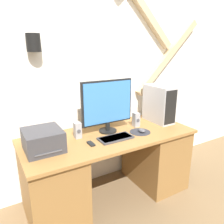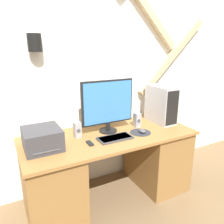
{
  "view_description": "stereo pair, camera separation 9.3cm",
  "coord_description": "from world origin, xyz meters",
  "px_view_note": "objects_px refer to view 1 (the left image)",
  "views": [
    {
      "loc": [
        -1.01,
        -1.38,
        1.57
      ],
      "look_at": [
        0.02,
        0.37,
        0.96
      ],
      "focal_mm": 35.0,
      "sensor_mm": 36.0,
      "label": 1
    },
    {
      "loc": [
        -0.92,
        -1.43,
        1.57
      ],
      "look_at": [
        0.02,
        0.37,
        0.96
      ],
      "focal_mm": 35.0,
      "sensor_mm": 36.0,
      "label": 2
    }
  ],
  "objects_px": {
    "mouse": "(142,130)",
    "speaker_right": "(136,120)",
    "remote_control": "(91,144)",
    "monitor": "(107,104)",
    "computer_tower": "(159,104)",
    "speaker_left": "(78,130)",
    "keyboard": "(116,138)",
    "printer": "(43,140)"
  },
  "relations": [
    {
      "from": "mouse",
      "to": "speaker_right",
      "type": "height_order",
      "value": "speaker_right"
    },
    {
      "from": "speaker_right",
      "to": "remote_control",
      "type": "bearing_deg",
      "value": -164.58
    },
    {
      "from": "monitor",
      "to": "mouse",
      "type": "bearing_deg",
      "value": -36.34
    },
    {
      "from": "mouse",
      "to": "computer_tower",
      "type": "distance_m",
      "value": 0.47
    },
    {
      "from": "remote_control",
      "to": "speaker_left",
      "type": "bearing_deg",
      "value": 102.11
    },
    {
      "from": "keyboard",
      "to": "speaker_right",
      "type": "xyz_separation_m",
      "value": [
        0.37,
        0.18,
        0.07
      ]
    },
    {
      "from": "computer_tower",
      "to": "printer",
      "type": "xyz_separation_m",
      "value": [
        -1.34,
        -0.07,
        -0.12
      ]
    },
    {
      "from": "monitor",
      "to": "speaker_right",
      "type": "relative_size",
      "value": 3.62
    },
    {
      "from": "computer_tower",
      "to": "speaker_right",
      "type": "xyz_separation_m",
      "value": [
        -0.33,
        -0.01,
        -0.13
      ]
    },
    {
      "from": "keyboard",
      "to": "speaker_right",
      "type": "distance_m",
      "value": 0.42
    },
    {
      "from": "mouse",
      "to": "remote_control",
      "type": "bearing_deg",
      "value": 179.37
    },
    {
      "from": "mouse",
      "to": "printer",
      "type": "bearing_deg",
      "value": 172.92
    },
    {
      "from": "printer",
      "to": "speaker_right",
      "type": "height_order",
      "value": "printer"
    },
    {
      "from": "speaker_right",
      "to": "printer",
      "type": "bearing_deg",
      "value": -176.6
    },
    {
      "from": "keyboard",
      "to": "monitor",
      "type": "bearing_deg",
      "value": 81.8
    },
    {
      "from": "keyboard",
      "to": "speaker_right",
      "type": "bearing_deg",
      "value": 25.74
    },
    {
      "from": "speaker_left",
      "to": "speaker_right",
      "type": "bearing_deg",
      "value": -2.42
    },
    {
      "from": "monitor",
      "to": "remote_control",
      "type": "relative_size",
      "value": 5.55
    },
    {
      "from": "speaker_right",
      "to": "keyboard",
      "type": "bearing_deg",
      "value": -154.26
    },
    {
      "from": "keyboard",
      "to": "remote_control",
      "type": "relative_size",
      "value": 3.28
    },
    {
      "from": "monitor",
      "to": "printer",
      "type": "relative_size",
      "value": 1.66
    },
    {
      "from": "mouse",
      "to": "printer",
      "type": "xyz_separation_m",
      "value": [
        -0.96,
        0.12,
        0.07
      ]
    },
    {
      "from": "printer",
      "to": "speaker_right",
      "type": "relative_size",
      "value": 2.18
    },
    {
      "from": "mouse",
      "to": "remote_control",
      "type": "distance_m",
      "value": 0.57
    },
    {
      "from": "monitor",
      "to": "keyboard",
      "type": "height_order",
      "value": "monitor"
    },
    {
      "from": "remote_control",
      "to": "mouse",
      "type": "bearing_deg",
      "value": -0.63
    },
    {
      "from": "speaker_left",
      "to": "keyboard",
      "type": "bearing_deg",
      "value": -34.75
    },
    {
      "from": "mouse",
      "to": "speaker_right",
      "type": "xyz_separation_m",
      "value": [
        0.06,
        0.18,
        0.05
      ]
    },
    {
      "from": "printer",
      "to": "remote_control",
      "type": "height_order",
      "value": "printer"
    },
    {
      "from": "computer_tower",
      "to": "speaker_left",
      "type": "bearing_deg",
      "value": 178.72
    },
    {
      "from": "printer",
      "to": "remote_control",
      "type": "distance_m",
      "value": 0.41
    },
    {
      "from": "keyboard",
      "to": "speaker_left",
      "type": "height_order",
      "value": "speaker_left"
    },
    {
      "from": "mouse",
      "to": "remote_control",
      "type": "xyz_separation_m",
      "value": [
        -0.57,
        0.01,
        -0.02
      ]
    },
    {
      "from": "printer",
      "to": "speaker_right",
      "type": "bearing_deg",
      "value": 3.4
    },
    {
      "from": "mouse",
      "to": "speaker_right",
      "type": "distance_m",
      "value": 0.2
    },
    {
      "from": "computer_tower",
      "to": "remote_control",
      "type": "xyz_separation_m",
      "value": [
        -0.95,
        -0.18,
        -0.2
      ]
    },
    {
      "from": "computer_tower",
      "to": "speaker_left",
      "type": "distance_m",
      "value": 1.01
    },
    {
      "from": "speaker_left",
      "to": "mouse",
      "type": "bearing_deg",
      "value": -18.74
    },
    {
      "from": "printer",
      "to": "mouse",
      "type": "bearing_deg",
      "value": -7.08
    },
    {
      "from": "speaker_right",
      "to": "remote_control",
      "type": "relative_size",
      "value": 1.53
    },
    {
      "from": "monitor",
      "to": "remote_control",
      "type": "height_order",
      "value": "monitor"
    },
    {
      "from": "printer",
      "to": "speaker_left",
      "type": "bearing_deg",
      "value": 14.4
    }
  ]
}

